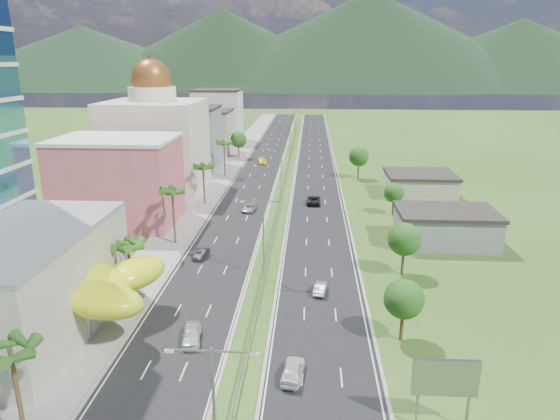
# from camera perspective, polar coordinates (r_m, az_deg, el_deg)

# --- Properties ---
(ground) EXTENTS (500.00, 500.00, 0.00)m
(ground) POSITION_cam_1_polar(r_m,az_deg,el_deg) (60.01, -2.75, -11.62)
(ground) COLOR #2D5119
(ground) RESTS_ON ground
(road_left) EXTENTS (11.00, 260.00, 0.04)m
(road_left) POSITION_cam_1_polar(r_m,az_deg,el_deg) (145.88, -1.87, 5.55)
(road_left) COLOR black
(road_left) RESTS_ON ground
(road_right) EXTENTS (11.00, 260.00, 0.04)m
(road_right) POSITION_cam_1_polar(r_m,az_deg,el_deg) (145.25, 4.06, 5.47)
(road_right) COLOR black
(road_right) RESTS_ON ground
(sidewalk_left) EXTENTS (7.00, 260.00, 0.12)m
(sidewalk_left) POSITION_cam_1_polar(r_m,az_deg,el_deg) (147.06, -5.57, 5.59)
(sidewalk_left) COLOR gray
(sidewalk_left) RESTS_ON ground
(median_guardrail) EXTENTS (0.10, 216.06, 0.76)m
(median_guardrail) POSITION_cam_1_polar(r_m,az_deg,el_deg) (127.65, 0.74, 4.20)
(median_guardrail) COLOR gray
(median_guardrail) RESTS_ON ground
(streetlight_median_a) EXTENTS (6.04, 0.25, 11.00)m
(streetlight_median_a) POSITION_cam_1_polar(r_m,az_deg,el_deg) (35.57, -7.56, -21.20)
(streetlight_median_a) COLOR gray
(streetlight_median_a) RESTS_ON ground
(streetlight_median_b) EXTENTS (6.04, 0.25, 11.00)m
(streetlight_median_b) POSITION_cam_1_polar(r_m,az_deg,el_deg) (66.40, -1.90, -2.36)
(streetlight_median_b) COLOR gray
(streetlight_median_b) RESTS_ON ground
(streetlight_median_c) EXTENTS (6.04, 0.25, 11.00)m
(streetlight_median_c) POSITION_cam_1_polar(r_m,az_deg,el_deg) (104.89, 0.15, 4.84)
(streetlight_median_c) COLOR gray
(streetlight_median_c) RESTS_ON ground
(streetlight_median_d) EXTENTS (6.04, 0.25, 11.00)m
(streetlight_median_d) POSITION_cam_1_polar(r_m,az_deg,el_deg) (149.14, 1.19, 8.43)
(streetlight_median_d) COLOR gray
(streetlight_median_d) RESTS_ON ground
(streetlight_median_e) EXTENTS (6.04, 0.25, 11.00)m
(streetlight_median_e) POSITION_cam_1_polar(r_m,az_deg,el_deg) (193.74, 1.76, 10.38)
(streetlight_median_e) COLOR gray
(streetlight_median_e) RESTS_ON ground
(lime_canopy) EXTENTS (18.00, 15.00, 7.40)m
(lime_canopy) POSITION_cam_1_polar(r_m,az_deg,el_deg) (59.83, -22.86, -7.79)
(lime_canopy) COLOR #D0DF15
(lime_canopy) RESTS_ON ground
(pink_shophouse) EXTENTS (20.00, 15.00, 15.00)m
(pink_shophouse) POSITION_cam_1_polar(r_m,az_deg,el_deg) (93.44, -17.97, 2.98)
(pink_shophouse) COLOR #CB5359
(pink_shophouse) RESTS_ON ground
(domed_building) EXTENTS (20.00, 20.00, 28.70)m
(domed_building) POSITION_cam_1_polar(r_m,az_deg,el_deg) (113.99, -14.02, 7.66)
(domed_building) COLOR beige
(domed_building) RESTS_ON ground
(midrise_grey) EXTENTS (16.00, 15.00, 16.00)m
(midrise_grey) POSITION_cam_1_polar(r_m,az_deg,el_deg) (138.02, -10.46, 8.00)
(midrise_grey) COLOR slate
(midrise_grey) RESTS_ON ground
(midrise_beige) EXTENTS (16.00, 15.00, 13.00)m
(midrise_beige) POSITION_cam_1_polar(r_m,az_deg,el_deg) (159.45, -8.56, 8.71)
(midrise_beige) COLOR #A19B84
(midrise_beige) RESTS_ON ground
(midrise_white) EXTENTS (16.00, 15.00, 18.00)m
(midrise_white) POSITION_cam_1_polar(r_m,az_deg,el_deg) (181.52, -7.09, 10.54)
(midrise_white) COLOR silver
(midrise_white) RESTS_ON ground
(billboard) EXTENTS (5.20, 0.35, 6.20)m
(billboard) POSITION_cam_1_polar(r_m,az_deg,el_deg) (43.45, 18.38, -17.92)
(billboard) COLOR gray
(billboard) RESTS_ON ground
(shed_near) EXTENTS (15.00, 10.00, 5.00)m
(shed_near) POSITION_cam_1_polar(r_m,az_deg,el_deg) (84.58, 18.40, -2.00)
(shed_near) COLOR slate
(shed_near) RESTS_ON ground
(shed_far) EXTENTS (14.00, 12.00, 4.40)m
(shed_far) POSITION_cam_1_polar(r_m,az_deg,el_deg) (113.16, 15.67, 2.74)
(shed_far) COLOR #A19B84
(shed_far) RESTS_ON ground
(palm_tree_a) EXTENTS (3.60, 3.60, 9.10)m
(palm_tree_a) POSITION_cam_1_polar(r_m,az_deg,el_deg) (42.58, -28.43, -14.27)
(palm_tree_a) COLOR #47301C
(palm_tree_a) RESTS_ON ground
(palm_tree_b) EXTENTS (3.60, 3.60, 8.10)m
(palm_tree_b) POSITION_cam_1_polar(r_m,az_deg,el_deg) (62.36, -16.98, -4.11)
(palm_tree_b) COLOR #47301C
(palm_tree_b) RESTS_ON ground
(palm_tree_c) EXTENTS (3.60, 3.60, 9.60)m
(palm_tree_c) POSITION_cam_1_polar(r_m,az_deg,el_deg) (80.03, -12.22, 1.93)
(palm_tree_c) COLOR #47301C
(palm_tree_c) RESTS_ON ground
(palm_tree_d) EXTENTS (3.60, 3.60, 8.60)m
(palm_tree_d) POSITION_cam_1_polar(r_m,az_deg,el_deg) (101.96, -8.78, 4.75)
(palm_tree_d) COLOR #47301C
(palm_tree_d) RESTS_ON ground
(palm_tree_e) EXTENTS (3.60, 3.60, 9.40)m
(palm_tree_e) POSITION_cam_1_polar(r_m,az_deg,el_deg) (125.94, -6.42, 7.49)
(palm_tree_e) COLOR #47301C
(palm_tree_e) RESTS_ON ground
(leafy_tree_lfar) EXTENTS (4.90, 4.90, 8.05)m
(leafy_tree_lfar) POSITION_cam_1_polar(r_m,az_deg,el_deg) (150.74, -4.77, 8.02)
(leafy_tree_lfar) COLOR #47301C
(leafy_tree_lfar) RESTS_ON ground
(leafy_tree_ra) EXTENTS (4.20, 4.20, 6.90)m
(leafy_tree_ra) POSITION_cam_1_polar(r_m,az_deg,el_deg) (53.98, 13.98, -9.87)
(leafy_tree_ra) COLOR #47301C
(leafy_tree_ra) RESTS_ON ground
(leafy_tree_rb) EXTENTS (4.55, 4.55, 7.47)m
(leafy_tree_rb) POSITION_cam_1_polar(r_m,az_deg,el_deg) (69.74, 14.04, -3.29)
(leafy_tree_rb) COLOR #47301C
(leafy_tree_rb) RESTS_ON ground
(leafy_tree_rc) EXTENTS (3.85, 3.85, 6.33)m
(leafy_tree_rc) POSITION_cam_1_polar(r_m,az_deg,el_deg) (96.85, 12.90, 1.94)
(leafy_tree_rc) COLOR #47301C
(leafy_tree_rc) RESTS_ON ground
(leafy_tree_rd) EXTENTS (4.90, 4.90, 8.05)m
(leafy_tree_rd) POSITION_cam_1_polar(r_m,az_deg,el_deg) (125.12, 9.01, 6.05)
(leafy_tree_rd) COLOR #47301C
(leafy_tree_rd) RESTS_ON ground
(mountain_ridge) EXTENTS (860.00, 140.00, 90.00)m
(mountain_ridge) POSITION_cam_1_polar(r_m,az_deg,el_deg) (506.10, 9.93, 13.38)
(mountain_ridge) COLOR black
(mountain_ridge) RESTS_ON ground
(car_white_near_left) EXTENTS (2.54, 4.85, 1.58)m
(car_white_near_left) POSITION_cam_1_polar(r_m,az_deg,el_deg) (54.88, -10.07, -13.82)
(car_white_near_left) COLOR silver
(car_white_near_left) RESTS_ON road_left
(car_dark_left) EXTENTS (1.94, 4.05, 1.28)m
(car_dark_left) POSITION_cam_1_polar(r_m,az_deg,el_deg) (75.85, -8.98, -4.95)
(car_dark_left) COLOR black
(car_dark_left) RESTS_ON road_left
(car_silver_mid_left) EXTENTS (2.78, 4.91, 1.29)m
(car_silver_mid_left) POSITION_cam_1_polar(r_m,az_deg,el_deg) (97.79, -3.53, 0.25)
(car_silver_mid_left) COLOR #A0A1A7
(car_silver_mid_left) RESTS_ON road_left
(car_yellow_far_left) EXTENTS (3.03, 5.58, 1.54)m
(car_yellow_far_left) POSITION_cam_1_polar(r_m,az_deg,el_deg) (142.64, -2.01, 5.62)
(car_yellow_far_left) COLOR yellow
(car_yellow_far_left) RESTS_ON road_left
(car_white_near_right) EXTENTS (2.38, 4.87, 1.60)m
(car_white_near_right) POSITION_cam_1_polar(r_m,az_deg,el_deg) (48.79, 1.48, -17.82)
(car_white_near_right) COLOR silver
(car_white_near_right) RESTS_ON road_right
(car_silver_right) EXTENTS (1.92, 4.12, 1.31)m
(car_silver_right) POSITION_cam_1_polar(r_m,az_deg,el_deg) (64.45, 4.62, -8.85)
(car_silver_right) COLOR #A5A7AD
(car_silver_right) RESTS_ON road_right
(car_dark_far_right) EXTENTS (2.81, 5.83, 1.60)m
(car_dark_far_right) POSITION_cam_1_polar(r_m,az_deg,el_deg) (102.89, 3.85, 1.17)
(car_dark_far_right) COLOR black
(car_dark_far_right) RESTS_ON road_right
(motorcycle) EXTENTS (0.71, 1.89, 1.18)m
(motorcycle) POSITION_cam_1_polar(r_m,az_deg,el_deg) (73.38, -11.13, -5.88)
(motorcycle) COLOR black
(motorcycle) RESTS_ON road_left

